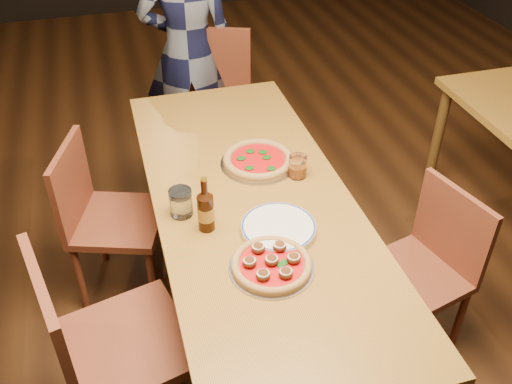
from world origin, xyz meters
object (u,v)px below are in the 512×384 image
object	(u,v)px
chair_main_e	(413,275)
pizza_margherita	(258,160)
pizza_meatball	(272,264)
water_glass	(181,202)
plate_stack	(278,228)
chair_main_sw	(118,220)
chair_main_nw	(125,343)
amber_glass	(298,166)
chair_end	(210,112)
beer_bottle	(206,212)
table_main	(253,212)
diner	(188,52)

from	to	relation	value
chair_main_e	pizza_margherita	distance (m)	0.84
pizza_meatball	water_glass	xyz separation A→B (m)	(-0.25, 0.39, 0.04)
plate_stack	chair_main_sw	bearing A→B (deg)	133.56
chair_main_nw	plate_stack	distance (m)	0.71
amber_glass	chair_main_e	bearing A→B (deg)	-44.56
chair_end	beer_bottle	size ratio (longest dim) A/B	4.26
plate_stack	chair_main_nw	bearing A→B (deg)	-165.79
chair_main_sw	plate_stack	xyz separation A→B (m)	(0.60, -0.63, 0.33)
pizza_margherita	table_main	bearing A→B (deg)	-110.92
pizza_margherita	water_glass	distance (m)	0.46
diner	chair_main_nw	bearing A→B (deg)	81.09
plate_stack	water_glass	world-z (taller)	water_glass
pizza_margherita	water_glass	xyz separation A→B (m)	(-0.39, -0.25, 0.04)
chair_main_e	diner	bearing A→B (deg)	-174.36
chair_main_sw	chair_main_e	world-z (taller)	chair_main_sw
chair_main_nw	pizza_meatball	bearing A→B (deg)	-106.05
pizza_margherita	diner	xyz separation A→B (m)	(-0.09, 1.22, 0.01)
table_main	chair_main_nw	distance (m)	0.73
chair_main_e	pizza_margherita	xyz separation A→B (m)	(-0.54, 0.53, 0.35)
chair_main_nw	pizza_meatball	xyz separation A→B (m)	(0.55, -0.02, 0.28)
beer_bottle	amber_glass	bearing A→B (deg)	27.60
chair_end	beer_bottle	xyz separation A→B (m)	(-0.29, -1.34, 0.34)
diner	table_main	bearing A→B (deg)	98.96
chair_main_nw	plate_stack	bearing A→B (deg)	-89.35
pizza_margherita	beer_bottle	distance (m)	0.48
chair_main_nw	pizza_margherita	size ratio (longest dim) A/B	2.94
chair_main_nw	diner	world-z (taller)	diner
chair_end	water_glass	distance (m)	1.32
chair_main_nw	chair_end	distance (m)	1.73
table_main	chair_main_e	bearing A→B (deg)	-24.99
pizza_margherita	amber_glass	size ratio (longest dim) A/B	3.43
chair_end	amber_glass	world-z (taller)	chair_end
chair_main_sw	chair_end	bearing A→B (deg)	-18.79
chair_main_nw	diner	xyz separation A→B (m)	(0.59, 1.83, 0.29)
chair_main_e	beer_bottle	distance (m)	0.96
table_main	diner	world-z (taller)	diner
table_main	chair_end	bearing A→B (deg)	86.74
chair_main_e	beer_bottle	bearing A→B (deg)	-115.23
chair_main_sw	pizza_margherita	bearing A→B (deg)	-85.88
amber_glass	table_main	bearing A→B (deg)	-155.79
water_glass	chair_end	bearing A→B (deg)	73.47
pizza_meatball	water_glass	world-z (taller)	water_glass
chair_main_sw	water_glass	world-z (taller)	chair_main_sw
amber_glass	diner	bearing A→B (deg)	99.70
chair_main_nw	chair_end	world-z (taller)	chair_main_nw
table_main	pizza_meatball	distance (m)	0.42
chair_main_e	amber_glass	xyz separation A→B (m)	(-0.40, 0.40, 0.38)
table_main	chair_main_nw	bearing A→B (deg)	-147.09
table_main	chair_main_nw	world-z (taller)	chair_main_nw
chair_main_sw	pizza_meatball	world-z (taller)	chair_main_sw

